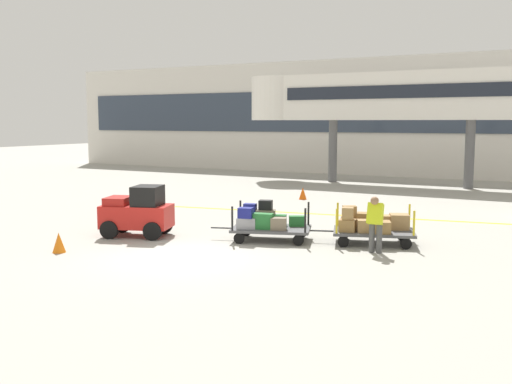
{
  "coord_description": "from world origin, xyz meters",
  "views": [
    {
      "loc": [
        8.7,
        -12.37,
        3.54
      ],
      "look_at": [
        1.08,
        2.07,
        1.56
      ],
      "focal_mm": 40.83,
      "sensor_mm": 36.0,
      "label": 1
    }
  ],
  "objects_px": {
    "baggage_cart_middle": "(372,225)",
    "safety_cone_far": "(303,193)",
    "baggage_tug": "(138,212)",
    "safety_cone_near": "(59,243)",
    "baggage_cart_lead": "(267,222)",
    "baggage_handler": "(375,222)"
  },
  "relations": [
    {
      "from": "baggage_cart_middle",
      "to": "safety_cone_far",
      "type": "height_order",
      "value": "baggage_cart_middle"
    },
    {
      "from": "baggage_tug",
      "to": "safety_cone_near",
      "type": "xyz_separation_m",
      "value": [
        -0.45,
        -2.78,
        -0.48
      ]
    },
    {
      "from": "baggage_tug",
      "to": "safety_cone_near",
      "type": "distance_m",
      "value": 2.86
    },
    {
      "from": "safety_cone_near",
      "to": "baggage_tug",
      "type": "bearing_deg",
      "value": 80.79
    },
    {
      "from": "baggage_cart_lead",
      "to": "safety_cone_far",
      "type": "distance_m",
      "value": 9.38
    },
    {
      "from": "baggage_handler",
      "to": "safety_cone_far",
      "type": "relative_size",
      "value": 2.84
    },
    {
      "from": "baggage_cart_lead",
      "to": "baggage_cart_middle",
      "type": "bearing_deg",
      "value": 19.09
    },
    {
      "from": "safety_cone_far",
      "to": "baggage_tug",
      "type": "bearing_deg",
      "value": -96.19
    },
    {
      "from": "baggage_handler",
      "to": "baggage_tug",
      "type": "bearing_deg",
      "value": -171.01
    },
    {
      "from": "baggage_cart_lead",
      "to": "safety_cone_far",
      "type": "relative_size",
      "value": 5.59
    },
    {
      "from": "baggage_cart_middle",
      "to": "baggage_handler",
      "type": "height_order",
      "value": "baggage_handler"
    },
    {
      "from": "baggage_handler",
      "to": "safety_cone_far",
      "type": "xyz_separation_m",
      "value": [
        -6.05,
        9.17,
        -0.59
      ]
    },
    {
      "from": "baggage_tug",
      "to": "baggage_handler",
      "type": "distance_m",
      "value": 7.25
    },
    {
      "from": "baggage_handler",
      "to": "safety_cone_near",
      "type": "distance_m",
      "value": 8.58
    },
    {
      "from": "safety_cone_near",
      "to": "safety_cone_far",
      "type": "height_order",
      "value": "same"
    },
    {
      "from": "safety_cone_near",
      "to": "baggage_cart_lead",
      "type": "bearing_deg",
      "value": 44.0
    },
    {
      "from": "baggage_handler",
      "to": "safety_cone_near",
      "type": "bearing_deg",
      "value": -152.77
    },
    {
      "from": "baggage_handler",
      "to": "safety_cone_far",
      "type": "bearing_deg",
      "value": 123.39
    },
    {
      "from": "baggage_handler",
      "to": "safety_cone_near",
      "type": "relative_size",
      "value": 2.84
    },
    {
      "from": "baggage_tug",
      "to": "safety_cone_far",
      "type": "height_order",
      "value": "baggage_tug"
    },
    {
      "from": "baggage_cart_middle",
      "to": "safety_cone_near",
      "type": "height_order",
      "value": "baggage_cart_middle"
    },
    {
      "from": "safety_cone_far",
      "to": "baggage_cart_lead",
      "type": "bearing_deg",
      "value": -73.4
    }
  ]
}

